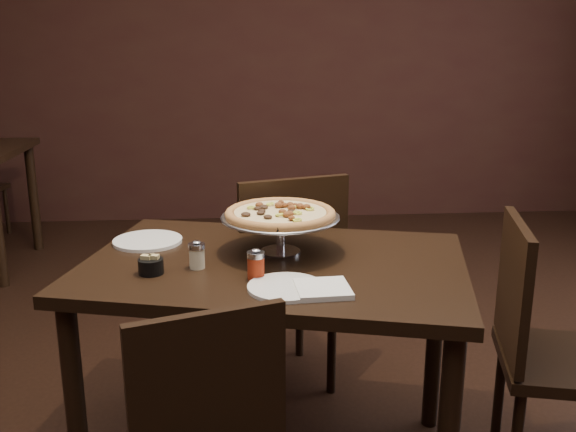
{
  "coord_description": "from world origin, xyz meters",
  "views": [
    {
      "loc": [
        -0.11,
        -1.92,
        1.5
      ],
      "look_at": [
        0.05,
        0.15,
        0.93
      ],
      "focal_mm": 40.0,
      "sensor_mm": 36.0,
      "label": 1
    }
  ],
  "objects": [
    {
      "name": "pizza_stand",
      "position": [
        0.02,
        0.19,
        0.92
      ],
      "size": [
        0.41,
        0.41,
        0.17
      ],
      "color": "#B9B9C0",
      "rests_on": "dining_table"
    },
    {
      "name": "plate_near",
      "position": [
        0.02,
        -0.15,
        0.79
      ],
      "size": [
        0.23,
        0.23,
        0.01
      ],
      "primitive_type": "cylinder",
      "color": "white",
      "rests_on": "dining_table"
    },
    {
      "name": "chair_far",
      "position": [
        0.06,
        0.63,
        0.54
      ],
      "size": [
        0.57,
        0.57,
        0.98
      ],
      "rotation": [
        0.0,
        0.0,
        3.43
      ],
      "color": "black",
      "rests_on": "ground"
    },
    {
      "name": "dining_table",
      "position": [
        -0.0,
        0.1,
        0.68
      ],
      "size": [
        1.43,
        1.12,
        0.79
      ],
      "rotation": [
        0.0,
        0.0,
        -0.25
      ],
      "color": "black",
      "rests_on": "ground"
    },
    {
      "name": "pepper_flake_shaker",
      "position": [
        -0.07,
        -0.06,
        0.83
      ],
      "size": [
        0.06,
        0.06,
        0.1
      ],
      "color": "maroon",
      "rests_on": "dining_table"
    },
    {
      "name": "room",
      "position": [
        0.06,
        0.03,
        1.4
      ],
      "size": [
        6.04,
        7.04,
        2.84
      ],
      "color": "black",
      "rests_on": "ground"
    },
    {
      "name": "plate_left",
      "position": [
        -0.45,
        0.34,
        0.79
      ],
      "size": [
        0.25,
        0.25,
        0.01
      ],
      "primitive_type": "cylinder",
      "color": "white",
      "rests_on": "dining_table"
    },
    {
      "name": "napkin_stack",
      "position": [
        0.12,
        -0.18,
        0.79
      ],
      "size": [
        0.16,
        0.16,
        0.02
      ],
      "primitive_type": "cube",
      "rotation": [
        0.0,
        0.0,
        0.06
      ],
      "color": "white",
      "rests_on": "dining_table"
    },
    {
      "name": "packet_caddy",
      "position": [
        -0.4,
        0.01,
        0.81
      ],
      "size": [
        0.08,
        0.08,
        0.06
      ],
      "rotation": [
        0.0,
        0.0,
        -0.27
      ],
      "color": "black",
      "rests_on": "dining_table"
    },
    {
      "name": "serving_spatula",
      "position": [
        0.04,
        0.05,
        0.92
      ],
      "size": [
        0.15,
        0.15,
        0.02
      ],
      "rotation": [
        0.0,
        0.0,
        -0.79
      ],
      "color": "#B9B9C0",
      "rests_on": "pizza_stand"
    },
    {
      "name": "chair_side",
      "position": [
        0.91,
        -0.02,
        0.51
      ],
      "size": [
        0.52,
        0.52,
        0.93
      ],
      "rotation": [
        0.0,
        0.0,
        1.33
      ],
      "color": "black",
      "rests_on": "ground"
    },
    {
      "name": "parmesan_shaker",
      "position": [
        -0.25,
        0.05,
        0.83
      ],
      "size": [
        0.05,
        0.05,
        0.09
      ],
      "color": "beige",
      "rests_on": "dining_table"
    }
  ]
}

